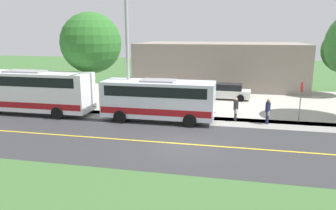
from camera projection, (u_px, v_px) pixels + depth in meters
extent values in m
plane|color=#3D6633|center=(186.00, 144.00, 18.02)|extent=(120.00, 120.00, 0.00)
cube|color=#333335|center=(186.00, 144.00, 18.02)|extent=(8.00, 100.00, 0.01)
cube|color=gray|center=(197.00, 120.00, 22.98)|extent=(2.40, 100.00, 0.01)
cube|color=#B2ADA3|center=(240.00, 101.00, 29.23)|extent=(14.00, 36.00, 0.01)
cube|color=gold|center=(186.00, 144.00, 18.02)|extent=(0.16, 100.00, 0.00)
cube|color=silver|center=(158.00, 99.00, 22.56)|extent=(2.48, 7.83, 2.46)
cube|color=maroon|center=(158.00, 108.00, 22.71)|extent=(2.52, 7.68, 0.44)
cube|color=black|center=(158.00, 89.00, 22.41)|extent=(2.52, 7.05, 0.70)
cube|color=gray|center=(158.00, 81.00, 22.27)|extent=(1.49, 2.35, 0.12)
cylinder|color=black|center=(195.00, 112.00, 23.49)|extent=(0.25, 0.90, 0.90)
cylinder|color=black|center=(190.00, 121.00, 21.12)|extent=(0.25, 0.90, 0.90)
cylinder|color=black|center=(132.00, 109.00, 24.49)|extent=(0.25, 0.90, 0.90)
cylinder|color=black|center=(120.00, 117.00, 22.12)|extent=(0.25, 0.90, 0.90)
sphere|color=#F2EACC|center=(215.00, 111.00, 22.59)|extent=(0.20, 0.20, 0.20)
sphere|color=#F2EACC|center=(214.00, 116.00, 21.29)|extent=(0.20, 0.20, 0.20)
cube|color=white|center=(27.00, 91.00, 24.61)|extent=(2.41, 10.21, 2.85)
cube|color=maroon|center=(28.00, 102.00, 24.81)|extent=(2.45, 10.01, 0.44)
cube|color=black|center=(26.00, 79.00, 24.42)|extent=(2.45, 9.19, 0.70)
cube|color=gray|center=(25.00, 71.00, 24.29)|extent=(1.45, 3.06, 0.12)
cylinder|color=black|center=(74.00, 106.00, 25.40)|extent=(0.25, 0.90, 0.90)
cylinder|color=black|center=(57.00, 113.00, 23.10)|extent=(0.25, 0.90, 0.90)
cylinder|color=black|center=(4.00, 102.00, 26.71)|extent=(0.25, 0.90, 0.90)
sphere|color=#F2EACC|center=(94.00, 105.00, 24.43)|extent=(0.20, 0.20, 0.20)
sphere|color=#F2EACC|center=(86.00, 109.00, 23.16)|extent=(0.20, 0.20, 0.20)
cylinder|color=#1E2347|center=(267.00, 117.00, 22.11)|extent=(0.18, 0.18, 0.83)
cylinder|color=#1E2347|center=(267.00, 118.00, 21.92)|extent=(0.18, 0.18, 0.83)
cylinder|color=#1E2347|center=(268.00, 107.00, 21.85)|extent=(0.34, 0.34, 0.66)
sphere|color=#8C664C|center=(268.00, 101.00, 21.76)|extent=(0.23, 0.23, 0.23)
cylinder|color=#1E2347|center=(268.00, 106.00, 22.02)|extent=(0.28, 0.10, 0.59)
cube|color=beige|center=(268.00, 112.00, 22.18)|extent=(0.20, 0.12, 0.28)
cylinder|color=#1E2347|center=(268.00, 107.00, 21.67)|extent=(0.28, 0.10, 0.59)
cube|color=beige|center=(269.00, 114.00, 21.68)|extent=(0.20, 0.12, 0.28)
cylinder|color=#262628|center=(235.00, 115.00, 22.88)|extent=(0.18, 0.18, 0.80)
cylinder|color=#262628|center=(235.00, 115.00, 22.69)|extent=(0.18, 0.18, 0.80)
cylinder|color=#262628|center=(236.00, 105.00, 22.62)|extent=(0.34, 0.34, 0.63)
sphere|color=tan|center=(236.00, 99.00, 22.53)|extent=(0.22, 0.22, 0.22)
cylinder|color=#262628|center=(236.00, 104.00, 22.79)|extent=(0.27, 0.10, 0.57)
cube|color=white|center=(236.00, 110.00, 22.94)|extent=(0.20, 0.12, 0.28)
cylinder|color=#262628|center=(236.00, 105.00, 22.44)|extent=(0.27, 0.10, 0.57)
cube|color=white|center=(236.00, 111.00, 22.45)|extent=(0.20, 0.12, 0.28)
cylinder|color=slate|center=(300.00, 107.00, 22.16)|extent=(0.07, 0.07, 2.20)
cylinder|color=red|center=(302.00, 87.00, 21.85)|extent=(0.76, 0.03, 0.76)
cylinder|color=#9E9EA3|center=(128.00, 58.00, 22.87)|extent=(0.24, 0.24, 8.70)
cube|color=white|center=(226.00, 93.00, 30.21)|extent=(2.06, 4.50, 0.70)
cube|color=black|center=(229.00, 87.00, 30.02)|extent=(1.67, 2.51, 0.57)
cylinder|color=black|center=(211.00, 97.00, 29.77)|extent=(0.26, 0.65, 0.64)
cylinder|color=black|center=(213.00, 93.00, 31.46)|extent=(0.26, 0.65, 0.64)
cylinder|color=black|center=(241.00, 98.00, 29.06)|extent=(0.26, 0.65, 0.64)
cylinder|color=black|center=(242.00, 95.00, 30.75)|extent=(0.26, 0.65, 0.64)
cylinder|color=#4C3826|center=(93.00, 87.00, 26.53)|extent=(0.36, 0.36, 3.49)
sphere|color=#2D6B28|center=(91.00, 43.00, 25.75)|extent=(4.86, 4.86, 4.86)
cube|color=gray|center=(220.00, 64.00, 37.75)|extent=(10.00, 18.53, 4.95)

